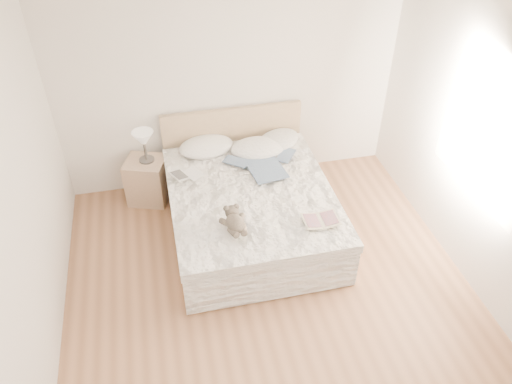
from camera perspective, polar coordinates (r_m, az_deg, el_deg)
floor at (r=4.96m, az=2.26°, el=-13.15°), size 4.00×4.50×0.00m
ceiling at (r=3.30m, az=3.47°, el=17.34°), size 4.00×4.50×0.00m
wall_back at (r=5.86m, az=-3.04°, el=12.77°), size 4.00×0.02×2.70m
wall_left at (r=4.06m, az=-25.80°, el=-4.89°), size 0.02×4.50×2.70m
wall_right at (r=4.83m, az=26.32°, el=2.38°), size 0.02×4.50×2.70m
window at (r=4.97m, az=24.67°, el=5.31°), size 0.02×1.30×1.10m
bed at (r=5.55m, az=-0.73°, el=-1.70°), size 1.72×2.14×1.00m
nightstand at (r=6.11m, az=-12.30°, el=1.31°), size 0.55×0.52×0.56m
table_lamp at (r=5.81m, az=-12.72°, el=5.78°), size 0.26×0.26×0.39m
pillow_left at (r=5.95m, az=-5.71°, el=5.19°), size 0.70×0.53×0.19m
pillow_middle at (r=5.89m, az=0.19°, el=5.02°), size 0.66×0.48×0.19m
pillow_right at (r=6.04m, az=2.58°, el=5.92°), size 0.70×0.66×0.17m
blouse at (r=5.59m, az=1.02°, el=2.88°), size 0.67×0.70×0.02m
photo_book at (r=5.53m, az=-7.94°, el=1.95°), size 0.39×0.35×0.02m
childrens_book at (r=4.93m, az=7.39°, el=-3.24°), size 0.36×0.24×0.02m
teddy_bear at (r=4.78m, az=-2.37°, el=-4.15°), size 0.27×0.35×0.17m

